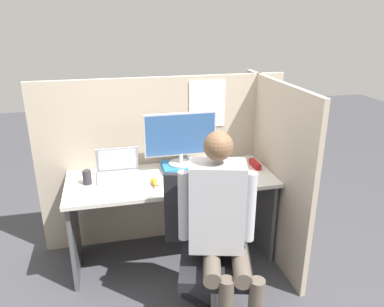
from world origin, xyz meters
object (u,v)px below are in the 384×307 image
(paper_box, at_px, (181,167))
(pen_cup, at_px, (87,177))
(monitor, at_px, (180,137))
(carrot_toy, at_px, (155,184))
(office_chair, at_px, (208,247))
(laptop, at_px, (118,171))
(stapler, at_px, (255,164))
(person, at_px, (221,223))

(paper_box, bearing_deg, pen_cup, -171.58)
(monitor, bearing_deg, carrot_toy, -132.35)
(paper_box, relative_size, office_chair, 0.32)
(laptop, relative_size, carrot_toy, 2.27)
(stapler, height_order, pen_cup, pen_cup)
(stapler, distance_m, person, 1.00)
(laptop, xyz_separation_m, person, (0.58, -0.89, -0.03))
(carrot_toy, distance_m, pen_cup, 0.52)
(carrot_toy, bearing_deg, paper_box, 47.36)
(laptop, bearing_deg, carrot_toy, -44.38)
(paper_box, relative_size, person, 0.23)
(paper_box, bearing_deg, carrot_toy, -132.64)
(carrot_toy, height_order, office_chair, office_chair)
(carrot_toy, xyz_separation_m, person, (0.32, -0.64, -0.01))
(person, bearing_deg, stapler, 55.99)
(stapler, xyz_separation_m, pen_cup, (-1.37, -0.03, 0.03))
(paper_box, xyz_separation_m, stapler, (0.62, -0.09, -0.00))
(office_chair, xyz_separation_m, person, (0.04, -0.15, 0.27))
(monitor, height_order, person, person)
(office_chair, distance_m, pen_cup, 1.06)
(monitor, distance_m, person, 0.96)
(monitor, bearing_deg, person, -86.02)
(stapler, height_order, carrot_toy, same)
(laptop, bearing_deg, stapler, -2.90)
(carrot_toy, relative_size, pen_cup, 1.34)
(stapler, distance_m, pen_cup, 1.37)
(person, xyz_separation_m, pen_cup, (-0.81, 0.80, 0.04))
(monitor, distance_m, office_chair, 0.94)
(laptop, relative_size, office_chair, 0.34)
(carrot_toy, relative_size, office_chair, 0.15)
(paper_box, distance_m, office_chair, 0.81)
(person, bearing_deg, office_chair, 105.32)
(carrot_toy, height_order, pen_cup, pen_cup)
(stapler, distance_m, office_chair, 0.95)
(pen_cup, bearing_deg, person, -44.63)
(laptop, height_order, carrot_toy, laptop)
(carrot_toy, bearing_deg, person, -63.22)
(paper_box, height_order, carrot_toy, paper_box)
(monitor, relative_size, pen_cup, 5.39)
(paper_box, bearing_deg, monitor, 90.00)
(paper_box, height_order, pen_cup, pen_cup)
(carrot_toy, xyz_separation_m, pen_cup, (-0.49, 0.17, 0.03))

